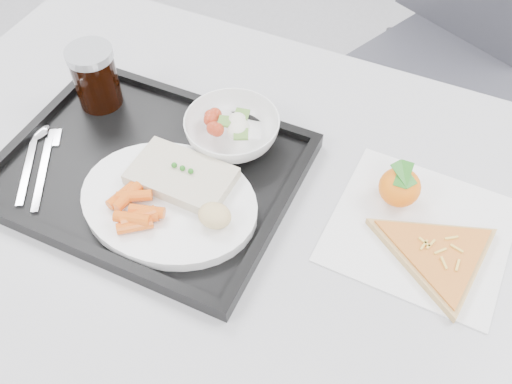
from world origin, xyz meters
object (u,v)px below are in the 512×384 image
tray (149,172)px  salad_bowl (232,130)px  chair (454,33)px  pizza_slice (438,255)px  dinner_plate (169,202)px  cola_glass (95,76)px  table (237,223)px  tangerine (400,187)px

tray → salad_bowl: salad_bowl is taller
chair → pizza_slice: chair is taller
dinner_plate → pizza_slice: bearing=12.7°
salad_bowl → pizza_slice: bearing=-11.5°
cola_glass → chair: bearing=58.1°
table → cola_glass: (-0.30, 0.08, 0.14)m
chair → tray: chair is taller
dinner_plate → pizza_slice: 0.39m
chair → cola_glass: size_ratio=8.61×
chair → salad_bowl: chair is taller
tray → tangerine: size_ratio=5.52×
tray → table: bearing=6.9°
table → pizza_slice: bearing=3.9°
chair → dinner_plate: (-0.27, -0.94, 0.24)m
tangerine → pizza_slice: tangerine is taller
table → salad_bowl: salad_bowl is taller
chair → cola_glass: (-0.49, -0.79, 0.28)m
table → dinner_plate: dinner_plate is taller
table → salad_bowl: 0.15m
chair → dinner_plate: size_ratio=3.44×
chair → pizza_slice: 0.89m
salad_bowl → cola_glass: cola_glass is taller
dinner_plate → tray: bearing=144.1°
chair → pizza_slice: bearing=-82.7°
table → dinner_plate: size_ratio=4.44×
cola_glass → tangerine: (0.52, 0.01, -0.04)m
table → chair: 0.91m
chair → pizza_slice: size_ratio=3.70×
chair → tangerine: chair is taller
dinner_plate → tangerine: (0.30, 0.16, 0.01)m
dinner_plate → cola_glass: (-0.22, 0.15, 0.05)m
chair → dinner_plate: bearing=-106.1°
tray → cola_glass: bearing=147.3°
cola_glass → dinner_plate: bearing=-33.7°
tangerine → tray: bearing=-163.0°
tangerine → salad_bowl: bearing=-179.6°
dinner_plate → pizza_slice: size_ratio=1.07×
tray → chair: bearing=69.2°
dinner_plate → cola_glass: 0.27m
chair → tray: 0.98m
tray → tangerine: bearing=17.0°
tray → salad_bowl: bearing=50.2°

